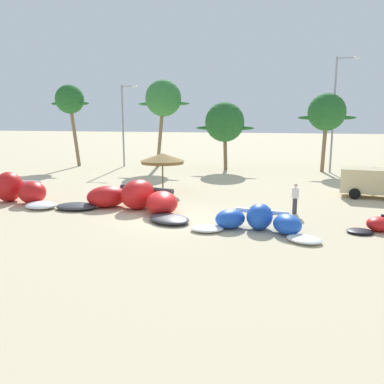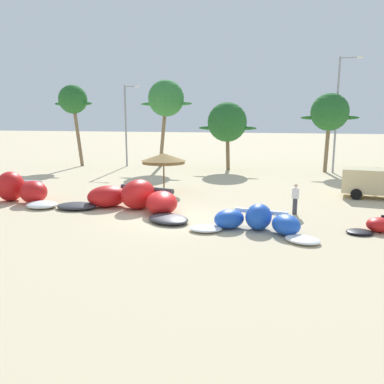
{
  "view_description": "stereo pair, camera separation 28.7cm",
  "coord_description": "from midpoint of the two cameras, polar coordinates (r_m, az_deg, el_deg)",
  "views": [
    {
      "loc": [
        6.21,
        -18.22,
        4.91
      ],
      "look_at": [
        0.64,
        2.0,
        1.0
      ],
      "focal_mm": 36.45,
      "sensor_mm": 36.0,
      "label": 1
    },
    {
      "loc": [
        6.48,
        -18.14,
        4.91
      ],
      "look_at": [
        0.64,
        2.0,
        1.0
      ],
      "focal_mm": 36.45,
      "sensor_mm": 36.0,
      "label": 2
    }
  ],
  "objects": [
    {
      "name": "lamppost_west",
      "position": [
        41.99,
        -9.3,
        10.18
      ],
      "size": [
        1.77,
        0.24,
        8.41
      ],
      "color": "gray",
      "rests_on": "ground"
    },
    {
      "name": "kite_left_of_center",
      "position": [
        17.63,
        9.94,
        -4.25
      ],
      "size": [
        5.95,
        3.07,
        1.18
      ],
      "color": "white",
      "rests_on": "ground"
    },
    {
      "name": "parked_van",
      "position": [
        27.23,
        26.13,
        1.41
      ],
      "size": [
        4.88,
        2.59,
        1.84
      ],
      "color": "beige",
      "rests_on": "ground"
    },
    {
      "name": "person_by_umbrellas",
      "position": [
        21.11,
        15.24,
        -0.99
      ],
      "size": [
        0.36,
        0.24,
        1.62
      ],
      "color": "#383842",
      "rests_on": "ground"
    },
    {
      "name": "lamppost_west_center",
      "position": [
        38.62,
        20.85,
        11.21
      ],
      "size": [
        2.02,
        0.24,
        10.45
      ],
      "color": "gray",
      "rests_on": "ground"
    },
    {
      "name": "kite_left",
      "position": [
        21.54,
        -8.16,
        -1.02
      ],
      "size": [
        8.52,
        4.92,
        1.64
      ],
      "color": "#333338",
      "rests_on": "ground"
    },
    {
      "name": "ground_plane",
      "position": [
        19.87,
        -2.96,
        -3.76
      ],
      "size": [
        260.0,
        260.0,
        0.0
      ],
      "primitive_type": "plane",
      "color": "beige"
    },
    {
      "name": "palm_center_left",
      "position": [
        38.98,
        19.71,
        10.88
      ],
      "size": [
        5.2,
        3.47,
        7.33
      ],
      "color": "#7F6647",
      "rests_on": "ground"
    },
    {
      "name": "kite_far_left",
      "position": [
        25.84,
        -25.21,
        0.14
      ],
      "size": [
        7.82,
        4.16,
        1.8
      ],
      "color": "white",
      "rests_on": "ground"
    },
    {
      "name": "palm_leftmost",
      "position": [
        43.74,
        -16.83,
        12.69
      ],
      "size": [
        4.47,
        2.98,
        8.49
      ],
      "color": "#7F6647",
      "rests_on": "ground"
    },
    {
      "name": "beach_umbrella_near_van",
      "position": [
        26.56,
        -3.87,
        4.93
      ],
      "size": [
        3.04,
        3.04,
        2.67
      ],
      "color": "brown",
      "rests_on": "ground"
    },
    {
      "name": "palm_left",
      "position": [
        40.83,
        -3.62,
        13.43
      ],
      "size": [
        5.52,
        3.68,
        8.89
      ],
      "color": "#7F6647",
      "rests_on": "ground"
    },
    {
      "name": "palm_left_of_gap",
      "position": [
        38.59,
        5.39,
        10.1
      ],
      "size": [
        5.74,
        3.83,
        6.59
      ],
      "color": "brown",
      "rests_on": "ground"
    }
  ]
}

